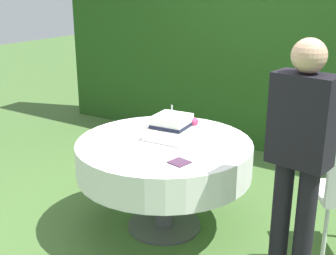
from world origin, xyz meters
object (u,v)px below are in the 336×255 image
(serving_plate_far, at_px, (118,148))
(napkin_stack, at_px, (179,162))
(wedding_cake, at_px, (172,128))
(serving_plate_right, at_px, (207,130))
(serving_plate_near, at_px, (142,129))
(cake_table, at_px, (164,158))
(standing_person, at_px, (299,152))
(serving_plate_left, at_px, (123,132))

(serving_plate_far, xyz_separation_m, napkin_stack, (0.52, 0.01, -0.00))
(wedding_cake, bearing_deg, napkin_stack, -52.29)
(serving_plate_right, relative_size, napkin_stack, 1.03)
(serving_plate_far, distance_m, napkin_stack, 0.52)
(serving_plate_near, distance_m, serving_plate_right, 0.53)
(cake_table, relative_size, serving_plate_near, 9.81)
(napkin_stack, relative_size, standing_person, 0.08)
(standing_person, bearing_deg, serving_plate_right, 148.15)
(serving_plate_far, height_order, standing_person, standing_person)
(wedding_cake, xyz_separation_m, napkin_stack, (0.30, -0.39, -0.08))
(cake_table, height_order, serving_plate_right, serving_plate_right)
(standing_person, bearing_deg, serving_plate_near, 167.77)
(cake_table, xyz_separation_m, wedding_cake, (0.01, 0.10, 0.22))
(serving_plate_right, bearing_deg, serving_plate_near, -148.64)
(wedding_cake, distance_m, napkin_stack, 0.50)
(serving_plate_near, xyz_separation_m, napkin_stack, (0.61, -0.43, -0.00))
(wedding_cake, height_order, serving_plate_near, wedding_cake)
(wedding_cake, distance_m, standing_person, 1.10)
(cake_table, xyz_separation_m, serving_plate_near, (-0.30, 0.13, 0.14))
(wedding_cake, bearing_deg, cake_table, -95.52)
(cake_table, distance_m, serving_plate_far, 0.39)
(serving_plate_near, height_order, serving_plate_right, same)
(serving_plate_left, xyz_separation_m, standing_person, (1.46, -0.16, 0.19))
(serving_plate_far, distance_m, standing_person, 1.29)
(cake_table, relative_size, serving_plate_right, 10.59)
(serving_plate_left, bearing_deg, cake_table, 1.10)
(serving_plate_left, distance_m, napkin_stack, 0.76)
(cake_table, xyz_separation_m, serving_plate_right, (0.15, 0.41, 0.14))
(wedding_cake, height_order, napkin_stack, wedding_cake)
(wedding_cake, height_order, serving_plate_left, wedding_cake)
(wedding_cake, bearing_deg, serving_plate_far, -117.82)
(cake_table, distance_m, wedding_cake, 0.24)
(serving_plate_far, relative_size, standing_person, 0.07)
(serving_plate_far, xyz_separation_m, standing_person, (1.27, 0.14, 0.19))
(serving_plate_left, height_order, napkin_stack, serving_plate_left)
(serving_plate_left, distance_m, serving_plate_right, 0.68)
(serving_plate_right, distance_m, napkin_stack, 0.72)
(cake_table, relative_size, serving_plate_far, 12.93)
(serving_plate_right, distance_m, standing_person, 1.10)
(cake_table, relative_size, standing_person, 0.84)
(cake_table, xyz_separation_m, standing_person, (1.07, -0.16, 0.33))
(serving_plate_near, relative_size, serving_plate_right, 1.08)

